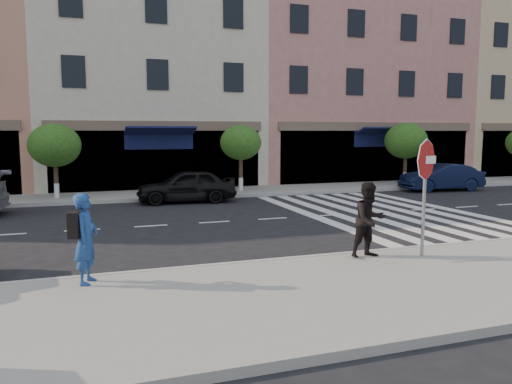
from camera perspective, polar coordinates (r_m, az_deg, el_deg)
name	(u,v)px	position (r m, az deg, el deg)	size (l,w,h in m)	color
ground	(254,250)	(12.28, -0.17, -6.66)	(120.00, 120.00, 0.00)	black
sidewalk_near	(324,294)	(8.92, 7.76, -11.49)	(60.00, 4.50, 0.15)	gray
sidewalk_far	(176,194)	(22.80, -9.11, -0.23)	(60.00, 3.00, 0.15)	gray
building_centre	(146,83)	(28.62, -12.44, 12.02)	(11.00, 9.00, 11.00)	beige
building_east_mid	(341,73)	(32.39, 9.71, 13.25)	(13.00, 9.00, 13.00)	tan
building_east_far	(499,87)	(39.82, 25.99, 10.73)	(12.00, 9.00, 12.00)	#D1B486
street_tree_wb	(55,146)	(22.14, -22.03, 4.94)	(2.10, 2.10, 3.06)	#473323
street_tree_c	(241,143)	(23.14, -1.76, 5.62)	(1.90, 1.90, 3.04)	#473323
street_tree_ea	(406,141)	(27.19, 16.76, 5.60)	(2.20, 2.20, 3.19)	#473323
stop_sign	(426,171)	(11.44, 18.83, 2.24)	(0.91, 0.16, 2.58)	gray
photographer	(86,239)	(9.49, -18.85, -5.07)	(0.60, 0.39, 1.65)	navy
walker	(370,220)	(11.13, 12.85, -3.13)	(0.80, 0.62, 1.65)	black
car_far_mid	(186,186)	(20.54, -7.97, 0.70)	(1.61, 3.99, 1.36)	black
car_far_right	(442,177)	(25.98, 20.45, 1.58)	(1.39, 4.00, 1.32)	black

